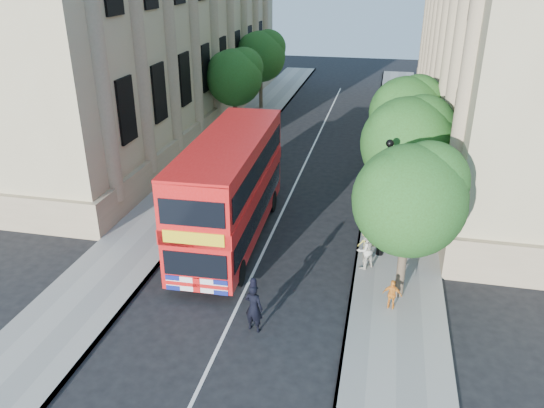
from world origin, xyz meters
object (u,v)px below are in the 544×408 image
Objects in this scene: double_decker_bus at (230,187)px; lamp_post at (384,204)px; box_van at (241,172)px; woman_pedestrian at (365,250)px; police_constable at (254,308)px.

lamp_post is at bearing -3.07° from double_decker_bus.
double_decker_bus reaches higher than box_van.
lamp_post is 3.10× the size of woman_pedestrian.
lamp_post is 8.82m from box_van.
box_van is at bearing -56.83° from police_constable.
double_decker_bus is 6.44m from woman_pedestrian.
double_decker_bus is at bearing -54.78° from woman_pedestrian.
lamp_post is 2.82× the size of police_constable.
box_van is at bearing 147.98° from lamp_post.
lamp_post is 6.66m from double_decker_bus.
box_van is at bearing -82.67° from woman_pedestrian.
box_van is (-0.77, 4.51, -1.05)m from double_decker_bus.
police_constable is 1.10× the size of woman_pedestrian.
police_constable is 5.92m from woman_pedestrian.
double_decker_bus is 6.92m from police_constable.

